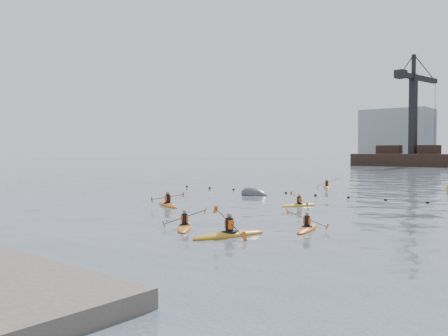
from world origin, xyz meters
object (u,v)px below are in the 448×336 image
(kayaker_0, at_px, (185,226))
(kayaker_4, at_px, (307,228))
(kayaker_1, at_px, (229,234))
(mooring_buoy, at_px, (255,195))
(kayaker_5, at_px, (327,187))
(kayaker_3, at_px, (299,205))
(kayaker_2, at_px, (168,204))

(kayaker_0, height_order, kayaker_4, kayaker_0)
(kayaker_1, distance_m, mooring_buoy, 19.44)
(kayaker_5, bearing_deg, kayaker_4, -96.37)
(mooring_buoy, bearing_deg, kayaker_3, -32.78)
(kayaker_4, bearing_deg, kayaker_3, -73.23)
(kayaker_3, height_order, kayaker_5, kayaker_5)
(kayaker_0, xyz_separation_m, kayaker_3, (-0.52, 11.65, -0.01))
(mooring_buoy, bearing_deg, kayaker_1, -57.59)
(kayaker_0, distance_m, kayaker_5, 28.47)
(mooring_buoy, bearing_deg, kayaker_4, -46.29)
(kayaker_0, xyz_separation_m, kayaker_4, (4.77, 3.35, -0.00))
(kayaker_2, bearing_deg, kayaker_4, -76.23)
(kayaker_3, xyz_separation_m, mooring_buoy, (-6.89, 4.44, -0.09))
(kayaker_4, height_order, mooring_buoy, kayaker_4)
(kayaker_5, height_order, mooring_buoy, kayaker_5)
(kayaker_3, distance_m, mooring_buoy, 8.19)
(kayaker_1, xyz_separation_m, kayaker_4, (1.75, 3.68, -0.02))
(kayaker_0, relative_size, kayaker_3, 0.99)
(kayaker_0, height_order, mooring_buoy, kayaker_0)
(kayaker_0, relative_size, kayaker_4, 0.93)
(kayaker_3, bearing_deg, kayaker_0, -64.91)
(kayaker_3, bearing_deg, kayaker_5, 133.59)
(kayaker_4, bearing_deg, kayaker_5, -80.51)
(kayaker_1, bearing_deg, kayaker_5, 127.76)
(kayaker_3, relative_size, kayaker_5, 0.99)
(kayaker_4, distance_m, kayaker_5, 26.88)
(kayaker_0, bearing_deg, kayaker_1, -45.75)
(kayaker_2, height_order, kayaker_3, kayaker_2)
(kayaker_1, relative_size, kayaker_3, 1.29)
(kayaker_0, distance_m, mooring_buoy, 17.71)
(kayaker_2, relative_size, mooring_buoy, 1.39)
(kayaker_5, relative_size, mooring_buoy, 1.17)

